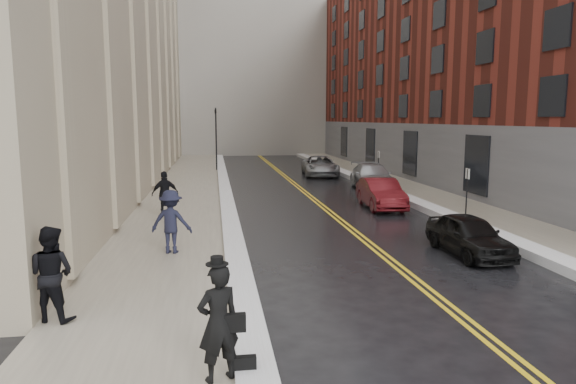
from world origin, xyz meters
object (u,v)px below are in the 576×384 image
object	(u,v)px
car_black	(469,235)
pedestrian_main	(218,323)
pedestrian_c	(165,194)
car_maroon	(381,193)
car_silver_near	(372,177)
pedestrian_a	(51,274)
pedestrian_b	(171,222)
car_silver_far	(320,166)

from	to	relation	value
car_black	pedestrian_main	bearing A→B (deg)	-139.39
car_black	pedestrian_c	world-z (taller)	pedestrian_c
car_maroon	car_silver_near	distance (m)	6.70
pedestrian_a	pedestrian_b	bearing A→B (deg)	-92.04
pedestrian_b	pedestrian_c	xyz separation A→B (m)	(-0.75, 6.28, -0.02)
car_maroon	pedestrian_main	world-z (taller)	pedestrian_main
pedestrian_main	pedestrian_a	world-z (taller)	pedestrian_a
car_maroon	pedestrian_a	distance (m)	17.24
pedestrian_c	car_silver_far	bearing A→B (deg)	-138.04
pedestrian_c	car_maroon	bearing A→B (deg)	172.49
car_silver_near	pedestrian_c	xyz separation A→B (m)	(-11.72, -7.94, 0.34)
pedestrian_main	pedestrian_c	bearing A→B (deg)	-104.78
pedestrian_main	car_silver_far	bearing A→B (deg)	-127.84
pedestrian_c	pedestrian_main	bearing A→B (deg)	82.73
car_silver_far	car_silver_near	bearing A→B (deg)	-73.61
car_black	car_silver_near	size ratio (longest dim) A/B	0.71
car_maroon	pedestrian_main	size ratio (longest dim) A/B	2.29
pedestrian_a	car_maroon	bearing A→B (deg)	-112.21
car_silver_near	pedestrian_main	size ratio (longest dim) A/B	2.80
pedestrian_b	pedestrian_c	size ratio (longest dim) A/B	1.02
car_maroon	car_silver_far	distance (m)	14.49
pedestrian_main	pedestrian_b	bearing A→B (deg)	-103.61
car_black	pedestrian_c	bearing A→B (deg)	142.86
car_maroon	pedestrian_a	size ratio (longest dim) A/B	2.19
car_black	pedestrian_main	world-z (taller)	pedestrian_main
car_maroon	pedestrian_b	distance (m)	12.15
car_black	car_maroon	distance (m)	8.78
car_maroon	pedestrian_a	world-z (taller)	pedestrian_a
pedestrian_a	car_silver_far	bearing A→B (deg)	-93.39
car_maroon	pedestrian_b	xyz separation A→B (m)	(-9.38, -7.72, 0.42)
pedestrian_a	pedestrian_c	xyz separation A→B (m)	(1.28, 11.49, -0.03)
car_silver_near	pedestrian_b	bearing A→B (deg)	-120.76
pedestrian_main	car_maroon	bearing A→B (deg)	-139.77
car_maroon	pedestrian_a	xyz separation A→B (m)	(-11.40, -12.93, 0.43)
car_silver_far	pedestrian_a	bearing A→B (deg)	-107.53
car_black	car_silver_far	distance (m)	23.27
pedestrian_c	car_black	bearing A→B (deg)	128.44
car_silver_far	pedestrian_b	bearing A→B (deg)	-107.84
pedestrian_main	pedestrian_b	size ratio (longest dim) A/B	0.97
car_silver_far	pedestrian_b	xyz separation A→B (m)	(-9.38, -22.20, 0.40)
car_maroon	pedestrian_b	world-z (taller)	pedestrian_b
car_maroon	pedestrian_b	bearing A→B (deg)	-137.31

